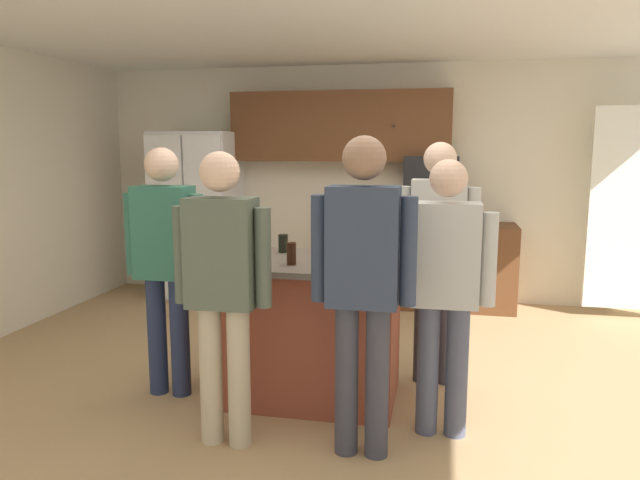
{
  "coord_description": "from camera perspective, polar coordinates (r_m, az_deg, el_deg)",
  "views": [
    {
      "loc": [
        0.74,
        -3.93,
        1.71
      ],
      "look_at": [
        -0.12,
        0.18,
        1.05
      ],
      "focal_mm": 33.44,
      "sensor_mm": 36.0,
      "label": 1
    }
  ],
  "objects": [
    {
      "name": "glass_dark_ale",
      "position": [
        4.25,
        -3.54,
        -0.33
      ],
      "size": [
        0.07,
        0.07,
        0.13
      ],
      "color": "black",
      "rests_on": "kitchen_island"
    },
    {
      "name": "floor",
      "position": [
        4.35,
        1.07,
        -14.23
      ],
      "size": [
        7.04,
        7.04,
        0.0
      ],
      "primitive_type": "plane",
      "color": "tan",
      "rests_on": "ground"
    },
    {
      "name": "person_guest_by_door",
      "position": [
        4.16,
        -14.6,
        -1.37
      ],
      "size": [
        0.57,
        0.22,
        1.71
      ],
      "rotation": [
        0.0,
        0.0,
        0.15
      ],
      "color": "#232D4C",
      "rests_on": "ground"
    },
    {
      "name": "person_host_foreground",
      "position": [
        4.31,
        11.17,
        -0.56
      ],
      "size": [
        0.57,
        0.23,
        1.74
      ],
      "rotation": [
        0.0,
        0.0,
        -2.65
      ],
      "color": "#383842",
      "rests_on": "ground"
    },
    {
      "name": "refrigerator",
      "position": [
        6.92,
        -11.61,
        2.33
      ],
      "size": [
        0.89,
        0.76,
        1.87
      ],
      "color": "white",
      "rests_on": "ground"
    },
    {
      "name": "glass_pilsner",
      "position": [
        4.14,
        2.48,
        -0.34
      ],
      "size": [
        0.07,
        0.07,
        0.16
      ],
      "color": "black",
      "rests_on": "kitchen_island"
    },
    {
      "name": "person_guest_right",
      "position": [
        3.38,
        -9.32,
        -3.77
      ],
      "size": [
        0.57,
        0.22,
        1.69
      ],
      "rotation": [
        0.0,
        0.0,
        1.14
      ],
      "color": "tan",
      "rests_on": "ground"
    },
    {
      "name": "microwave_over_range",
      "position": [
        6.43,
        10.61,
        6.48
      ],
      "size": [
        0.56,
        0.4,
        0.32
      ],
      "primitive_type": "cube",
      "color": "black"
    },
    {
      "name": "person_elder_center",
      "position": [
        3.53,
        11.89,
        -3.8
      ],
      "size": [
        0.57,
        0.22,
        1.64
      ],
      "rotation": [
        0.0,
        0.0,
        2.75
      ],
      "color": "#4C5166",
      "rests_on": "ground"
    },
    {
      "name": "person_guest_left",
      "position": [
        3.21,
        4.13,
        -3.34
      ],
      "size": [
        0.57,
        0.23,
        1.77
      ],
      "rotation": [
        0.0,
        0.0,
        2.14
      ],
      "color": "#383842",
      "rests_on": "ground"
    },
    {
      "name": "back_wall",
      "position": [
        6.78,
        5.54,
        5.44
      ],
      "size": [
        6.4,
        0.1,
        2.6
      ],
      "primitive_type": "cube",
      "color": "beige",
      "rests_on": "ground"
    },
    {
      "name": "cabinet_run_lower",
      "position": [
        6.53,
        10.36,
        -2.32
      ],
      "size": [
        1.8,
        0.63,
        0.9
      ],
      "color": "brown",
      "rests_on": "ground"
    },
    {
      "name": "glass_stout_tall",
      "position": [
        3.81,
        -2.75,
        -1.31
      ],
      "size": [
        0.06,
        0.06,
        0.14
      ],
      "color": "black",
      "rests_on": "kitchen_island"
    },
    {
      "name": "cabinet_run_upper",
      "position": [
        6.63,
        1.93,
        10.8
      ],
      "size": [
        2.4,
        0.38,
        0.75
      ],
      "color": "brown"
    },
    {
      "name": "ceiling",
      "position": [
        4.09,
        1.18,
        21.48
      ],
      "size": [
        7.04,
        7.04,
        0.0
      ],
      "primitive_type": "plane",
      "color": "white"
    },
    {
      "name": "mug_blue_stoneware",
      "position": [
        4.04,
        -7.89,
        -1.08
      ],
      "size": [
        0.12,
        0.08,
        0.1
      ],
      "color": "#4C6B99",
      "rests_on": "kitchen_island"
    },
    {
      "name": "french_door_window_panel",
      "position": [
        6.62,
        28.08,
        2.61
      ],
      "size": [
        0.9,
        0.06,
        2.0
      ],
      "primitive_type": "cube",
      "color": "white",
      "rests_on": "ground"
    },
    {
      "name": "kitchen_island",
      "position": [
        4.1,
        -0.87,
        -8.44
      ],
      "size": [
        1.29,
        0.87,
        0.96
      ],
      "color": "brown",
      "rests_on": "ground"
    }
  ]
}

